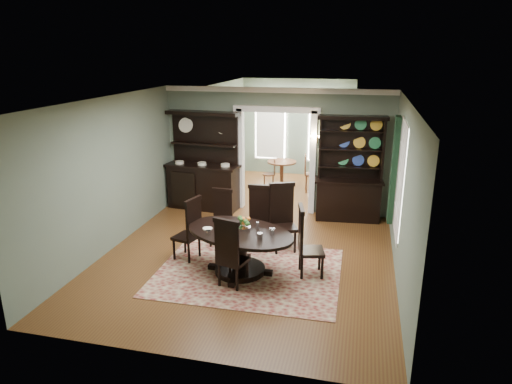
% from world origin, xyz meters
% --- Properties ---
extents(room, '(5.51, 6.01, 3.01)m').
position_xyz_m(room, '(0.00, 0.04, 1.58)').
color(room, brown).
rests_on(room, ground).
extents(parlor, '(3.51, 3.50, 3.01)m').
position_xyz_m(parlor, '(0.00, 5.53, 1.52)').
color(parlor, brown).
rests_on(parlor, ground).
extents(doorway_trim, '(2.08, 0.25, 2.57)m').
position_xyz_m(doorway_trim, '(0.00, 3.00, 1.62)').
color(doorway_trim, white).
rests_on(doorway_trim, floor).
extents(right_window, '(0.15, 1.47, 2.12)m').
position_xyz_m(right_window, '(2.69, 0.93, 1.60)').
color(right_window, white).
rests_on(right_window, wall_right).
extents(wall_sconce, '(0.27, 0.21, 0.21)m').
position_xyz_m(wall_sconce, '(0.95, 2.85, 1.89)').
color(wall_sconce, '#C57734').
rests_on(wall_sconce, back_wall_right).
extents(rug, '(3.28, 2.64, 0.01)m').
position_xyz_m(rug, '(0.18, -0.47, 0.01)').
color(rug, maroon).
rests_on(rug, floor).
extents(dining_table, '(2.41, 2.41, 0.81)m').
position_xyz_m(dining_table, '(0.03, -0.52, 0.56)').
color(dining_table, black).
rests_on(dining_table, rug).
extents(centerpiece, '(1.33, 0.85, 0.22)m').
position_xyz_m(centerpiece, '(0.08, -0.43, 0.87)').
color(centerpiece, silver).
rests_on(centerpiece, dining_table).
extents(chair_far_left, '(0.45, 0.42, 1.16)m').
position_xyz_m(chair_far_left, '(-0.67, 0.66, 0.61)').
color(chair_far_left, black).
rests_on(chair_far_left, rug).
extents(chair_far_mid, '(0.51, 0.49, 1.28)m').
position_xyz_m(chair_far_mid, '(0.12, 0.68, 0.67)').
color(chair_far_mid, black).
rests_on(chair_far_mid, rug).
extents(chair_far_right, '(0.64, 0.63, 1.34)m').
position_xyz_m(chair_far_right, '(0.58, 0.72, 0.71)').
color(chair_far_right, black).
rests_on(chair_far_right, rug).
extents(chair_end_left, '(0.54, 0.55, 1.24)m').
position_xyz_m(chair_end_left, '(-1.01, -0.21, 0.65)').
color(chair_end_left, black).
rests_on(chair_end_left, rug).
extents(chair_end_right, '(0.54, 0.56, 1.28)m').
position_xyz_m(chair_end_right, '(1.17, -0.33, 0.67)').
color(chair_end_right, black).
rests_on(chair_end_right, rug).
extents(chair_near, '(0.56, 0.54, 1.25)m').
position_xyz_m(chair_near, '(0.01, -1.07, 0.66)').
color(chair_near, black).
rests_on(chair_near, rug).
extents(sideboard, '(1.89, 0.82, 2.42)m').
position_xyz_m(sideboard, '(-1.78, 2.72, 0.85)').
color(sideboard, black).
rests_on(sideboard, floor).
extents(welsh_dresser, '(1.60, 0.71, 2.43)m').
position_xyz_m(welsh_dresser, '(1.78, 2.74, 0.88)').
color(welsh_dresser, black).
rests_on(welsh_dresser, floor).
extents(parlor_table, '(0.84, 0.84, 0.78)m').
position_xyz_m(parlor_table, '(-0.20, 4.92, 0.51)').
color(parlor_table, brown).
rests_on(parlor_table, parlor_floor).
extents(parlor_chair_left, '(0.39, 0.38, 0.86)m').
position_xyz_m(parlor_chair_left, '(-0.49, 4.77, 0.46)').
color(parlor_chair_left, brown).
rests_on(parlor_chair_left, parlor_floor).
extents(parlor_chair_right, '(0.47, 0.45, 1.05)m').
position_xyz_m(parlor_chair_right, '(0.63, 4.70, 0.56)').
color(parlor_chair_right, brown).
rests_on(parlor_chair_right, parlor_floor).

